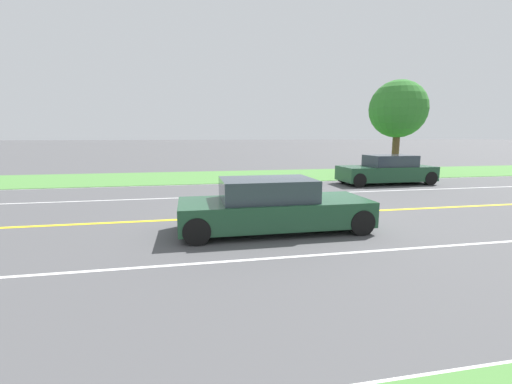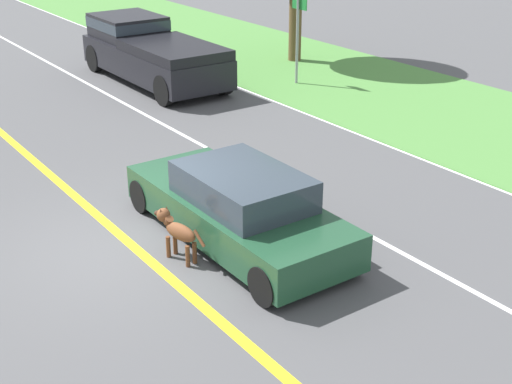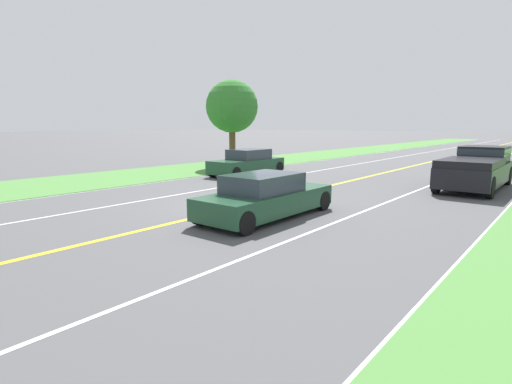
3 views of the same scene
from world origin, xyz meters
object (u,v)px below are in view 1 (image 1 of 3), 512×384
object	(u,v)px
oncoming_car	(387,171)
roadside_tree_left_near	(398,109)
ego_car	(273,207)
dog	(264,202)

from	to	relation	value
oncoming_car	roadside_tree_left_near	distance (m)	5.63
oncoming_car	roadside_tree_left_near	xyz separation A→B (m)	(-3.66, 2.81, 3.22)
ego_car	oncoming_car	bearing A→B (deg)	133.23
oncoming_car	roadside_tree_left_near	world-z (taller)	roadside_tree_left_near
roadside_tree_left_near	dog	bearing A→B (deg)	-47.06
oncoming_car	ego_car	bearing A→B (deg)	133.23
ego_car	roadside_tree_left_near	xyz separation A→B (m)	(-10.73, 10.33, 3.27)
dog	roadside_tree_left_near	xyz separation A→B (m)	(-9.57, 10.29, 3.38)
ego_car	dog	xyz separation A→B (m)	(-1.16, 0.04, -0.10)
dog	oncoming_car	bearing A→B (deg)	116.20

